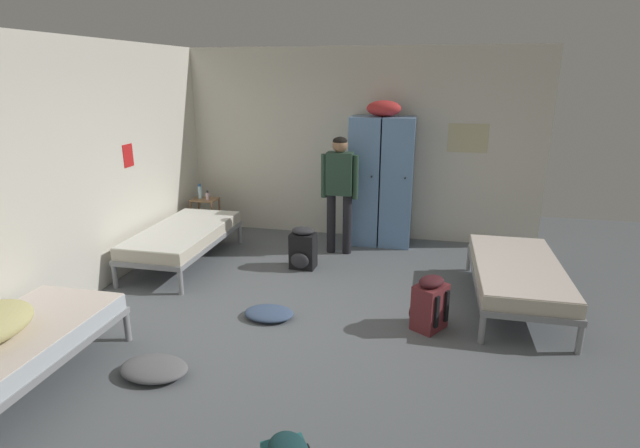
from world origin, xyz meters
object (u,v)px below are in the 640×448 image
Objects in this scene: bed_right at (517,272)px; lotion_bottle at (207,196)px; person_traveler at (340,185)px; shelf_unit at (206,213)px; clothes_pile_grey at (154,369)px; water_bottle at (200,192)px; backpack_maroon at (429,304)px; backpack_black at (303,249)px; bed_left_rear at (183,236)px; bed_left_front at (6,350)px; clothes_pile_denim at (269,313)px; locker_bank at (381,179)px.

lotion_bottle is at bearing 160.05° from bed_right.
bed_right is 2.56m from person_traveler.
clothes_pile_grey is at bearing -71.63° from shelf_unit.
bed_right is 4.72m from water_bottle.
shelf_unit is 4.07× the size of lotion_bottle.
backpack_black is at bearing 141.60° from backpack_maroon.
backpack_maroon is at bearing -57.14° from person_traveler.
lotion_bottle reaches higher than bed_left_rear.
person_traveler is (1.93, 0.84, 0.60)m from bed_left_rear.
bed_right is at bearing -12.32° from backpack_black.
backpack_black is at bearing -29.66° from shelf_unit.
bed_left_rear is at bearing 111.54° from clothes_pile_grey.
bed_left_front is at bearing -150.77° from backpack_maroon.
lotion_bottle is at bearing 98.74° from bed_left_rear.
clothes_pile_denim is (-2.52, -0.86, -0.33)m from bed_right.
clothes_pile_denim is at bearing -90.09° from backpack_black.
bed_right is at bearing -20.12° from shelf_unit.
person_traveler is 7.22× the size of water_bottle.
lotion_bottle is (0.07, -0.04, 0.29)m from shelf_unit.
shelf_unit reaches higher than bed_left_rear.
bed_right is 3.76m from clothes_pile_grey.
lotion_bottle is at bearing 145.95° from backpack_maroon.
bed_right is (4.10, 2.50, 0.00)m from bed_left_front.
lotion_bottle is 3.04m from clothes_pile_denim.
shelf_unit is 2.30m from person_traveler.
bed_left_rear is 3.37m from backpack_maroon.
lotion_bottle is at bearing -175.12° from locker_bank.
bed_left_rear is 13.56× the size of lotion_bottle.
lotion_bottle is (-0.18, 4.06, 0.25)m from bed_left_front.
clothes_pile_denim is at bearing -108.11° from locker_bank.
lotion_bottle is 0.25× the size of backpack_black.
person_traveler is at bearing -9.66° from shelf_unit.
bed_left_rear is 1.17× the size of person_traveler.
bed_left_rear is 1.21m from lotion_bottle.
lotion_bottle reaches higher than shelf_unit.
water_bottle is 0.43× the size of clothes_pile_denim.
backpack_black is at bearing -29.66° from lotion_bottle.
shelf_unit is 1.04× the size of backpack_maroon.
locker_bank reaches higher than person_traveler.
backpack_maroon is 2.05m from backpack_black.
backpack_black reaches higher than clothes_pile_denim.
bed_right is 8.45× the size of water_bottle.
shelf_unit is at bearing 126.71° from clothes_pile_denim.
lotion_bottle is at bearing 150.34° from backpack_black.
water_bottle is at bearing 146.41° from backpack_maroon.
backpack_maroon is (3.19, -1.10, -0.12)m from bed_left_rear.
clothes_pile_grey is at bearing -68.46° from bed_left_rear.
bed_left_rear is 8.45× the size of water_bottle.
lotion_bottle is (-4.28, 1.55, 0.25)m from bed_right.
shelf_unit is at bearing 170.34° from person_traveler.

